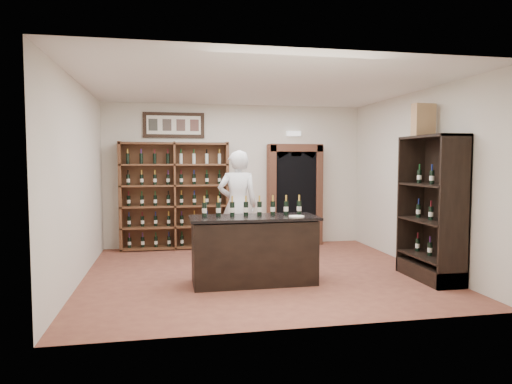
{
  "coord_description": "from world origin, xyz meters",
  "views": [
    {
      "loc": [
        -1.45,
        -7.16,
        1.83
      ],
      "look_at": [
        0.01,
        0.3,
        1.3
      ],
      "focal_mm": 32.0,
      "sensor_mm": 36.0,
      "label": 1
    }
  ],
  "objects_px": {
    "shopkeeper": "(238,205)",
    "wine_crate": "(423,120)",
    "tasting_counter": "(254,250)",
    "counter_bottle_0": "(204,209)",
    "wine_shelf": "(175,196)",
    "side_cabinet": "(432,230)"
  },
  "relations": [
    {
      "from": "shopkeeper",
      "to": "wine_crate",
      "type": "relative_size",
      "value": 3.97
    },
    {
      "from": "tasting_counter",
      "to": "counter_bottle_0",
      "type": "relative_size",
      "value": 6.27
    },
    {
      "from": "tasting_counter",
      "to": "wine_crate",
      "type": "xyz_separation_m",
      "value": [
        2.69,
        -0.03,
        1.96
      ]
    },
    {
      "from": "wine_crate",
      "to": "tasting_counter",
      "type": "bearing_deg",
      "value": 173.28
    },
    {
      "from": "wine_shelf",
      "to": "wine_crate",
      "type": "distance_m",
      "value": 5.0
    },
    {
      "from": "counter_bottle_0",
      "to": "shopkeeper",
      "type": "height_order",
      "value": "shopkeeper"
    },
    {
      "from": "counter_bottle_0",
      "to": "wine_crate",
      "type": "relative_size",
      "value": 0.59
    },
    {
      "from": "tasting_counter",
      "to": "wine_crate",
      "type": "distance_m",
      "value": 3.33
    },
    {
      "from": "wine_shelf",
      "to": "shopkeeper",
      "type": "bearing_deg",
      "value": -47.87
    },
    {
      "from": "tasting_counter",
      "to": "side_cabinet",
      "type": "bearing_deg",
      "value": -6.28
    },
    {
      "from": "wine_shelf",
      "to": "counter_bottle_0",
      "type": "bearing_deg",
      "value": -82.37
    },
    {
      "from": "counter_bottle_0",
      "to": "shopkeeper",
      "type": "xyz_separation_m",
      "value": [
        0.74,
        1.6,
        -0.11
      ]
    },
    {
      "from": "shopkeeper",
      "to": "wine_crate",
      "type": "bearing_deg",
      "value": 151.17
    },
    {
      "from": "tasting_counter",
      "to": "side_cabinet",
      "type": "distance_m",
      "value": 2.75
    },
    {
      "from": "wine_shelf",
      "to": "shopkeeper",
      "type": "relative_size",
      "value": 1.1
    },
    {
      "from": "side_cabinet",
      "to": "wine_crate",
      "type": "height_order",
      "value": "wine_crate"
    },
    {
      "from": "wine_crate",
      "to": "counter_bottle_0",
      "type": "bearing_deg",
      "value": 171.84
    },
    {
      "from": "wine_shelf",
      "to": "shopkeeper",
      "type": "distance_m",
      "value": 1.67
    },
    {
      "from": "counter_bottle_0",
      "to": "side_cabinet",
      "type": "xyz_separation_m",
      "value": [
        3.44,
        -0.39,
        -0.35
      ]
    },
    {
      "from": "counter_bottle_0",
      "to": "shopkeeper",
      "type": "relative_size",
      "value": 0.15
    },
    {
      "from": "counter_bottle_0",
      "to": "side_cabinet",
      "type": "height_order",
      "value": "side_cabinet"
    },
    {
      "from": "counter_bottle_0",
      "to": "wine_crate",
      "type": "height_order",
      "value": "wine_crate"
    }
  ]
}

